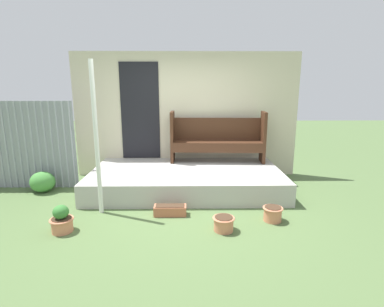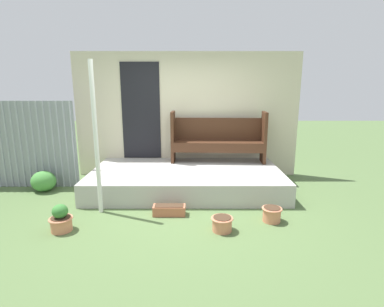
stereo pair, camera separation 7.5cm
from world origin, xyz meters
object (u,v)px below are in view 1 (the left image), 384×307
(support_post, at_px, (96,140))
(flower_pot_left, at_px, (62,220))
(flower_pot_middle, at_px, (224,223))
(flower_pot_right, at_px, (273,213))
(shrub_by_fence, at_px, (43,182))
(bench, at_px, (217,137))
(planter_box_rect, at_px, (170,210))

(support_post, relative_size, flower_pot_left, 6.06)
(flower_pot_left, height_order, flower_pot_middle, flower_pot_left)
(flower_pot_middle, xyz_separation_m, flower_pot_right, (0.75, 0.29, 0.01))
(support_post, distance_m, shrub_by_fence, 1.89)
(bench, height_order, flower_pot_right, bench)
(shrub_by_fence, bearing_deg, planter_box_rect, -23.57)
(shrub_by_fence, bearing_deg, support_post, -34.94)
(flower_pot_left, relative_size, flower_pot_middle, 1.25)
(support_post, relative_size, bench, 1.20)
(support_post, height_order, flower_pot_right, support_post)
(bench, bearing_deg, support_post, -137.16)
(planter_box_rect, relative_size, shrub_by_fence, 1.10)
(bench, bearing_deg, flower_pot_middle, -90.67)
(bench, bearing_deg, planter_box_rect, -113.77)
(support_post, xyz_separation_m, bench, (1.96, 1.67, -0.25))
(support_post, height_order, shrub_by_fence, support_post)
(support_post, relative_size, planter_box_rect, 4.67)
(flower_pot_left, distance_m, flower_pot_right, 2.94)
(planter_box_rect, height_order, shrub_by_fence, shrub_by_fence)
(bench, xyz_separation_m, planter_box_rect, (-0.88, -1.79, -0.82))
(support_post, xyz_separation_m, planter_box_rect, (1.08, -0.12, -1.07))
(support_post, distance_m, planter_box_rect, 1.52)
(bench, relative_size, flower_pot_middle, 6.31)
(flower_pot_right, height_order, planter_box_rect, flower_pot_right)
(bench, xyz_separation_m, flower_pot_right, (0.62, -2.01, -0.78))
(flower_pot_middle, distance_m, shrub_by_fence, 3.53)
(flower_pot_middle, height_order, flower_pot_right, flower_pot_right)
(bench, relative_size, flower_pot_right, 6.50)
(support_post, relative_size, flower_pot_middle, 7.55)
(planter_box_rect, bearing_deg, flower_pot_left, -160.33)
(flower_pot_left, bearing_deg, shrub_by_fence, 122.27)
(flower_pot_left, xyz_separation_m, flower_pot_middle, (2.18, -0.00, -0.05))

